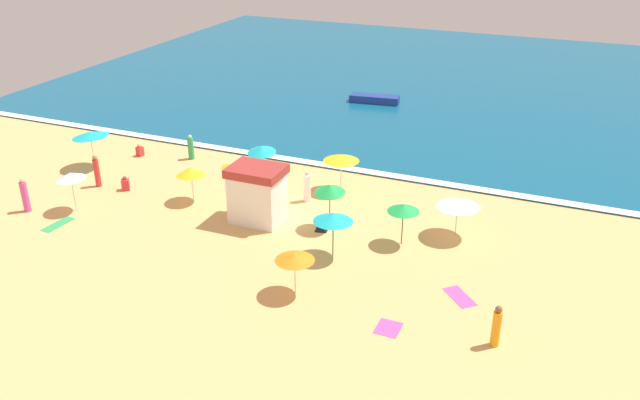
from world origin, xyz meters
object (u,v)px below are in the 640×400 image
(beach_umbrella_8, at_px, (330,189))
(beachgoer_1, at_px, (191,148))
(lifeguard_cabana, at_px, (257,194))
(beach_umbrella_6, at_px, (71,176))
(beach_umbrella_5, at_px, (333,218))
(beach_umbrella_1, at_px, (295,257))
(beachgoer_5, at_px, (307,187))
(beachgoer_6, at_px, (140,150))
(beach_umbrella_9, at_px, (341,158))
(beach_umbrella_2, at_px, (403,208))
(beach_umbrella_3, at_px, (90,134))
(beachgoer_4, at_px, (125,184))
(beachgoer_0, at_px, (97,172))
(small_boat_0, at_px, (374,99))
(beach_umbrella_4, at_px, (191,171))
(beachgoer_3, at_px, (496,327))
(beach_umbrella_7, at_px, (262,149))
(beachgoer_7, at_px, (25,196))

(beach_umbrella_8, distance_m, beachgoer_1, 12.56)
(lifeguard_cabana, bearing_deg, beach_umbrella_6, -163.96)
(beach_umbrella_5, xyz_separation_m, beach_umbrella_8, (-1.15, 2.47, 0.16))
(beach_umbrella_1, relative_size, beachgoer_5, 1.23)
(beachgoer_6, bearing_deg, beach_umbrella_8, -16.83)
(lifeguard_cabana, distance_m, beachgoer_1, 9.70)
(beach_umbrella_9, bearing_deg, beachgoer_6, 179.85)
(lifeguard_cabana, distance_m, beachgoer_5, 3.40)
(beach_umbrella_8, relative_size, beachgoer_5, 1.39)
(beach_umbrella_2, height_order, beach_umbrella_6, beach_umbrella_6)
(beach_umbrella_3, height_order, beachgoer_1, beach_umbrella_3)
(beach_umbrella_9, xyz_separation_m, beachgoer_4, (-11.06, -4.54, -1.60))
(beach_umbrella_8, bearing_deg, beachgoer_0, -178.65)
(beach_umbrella_1, xyz_separation_m, small_boat_0, (-5.36, 26.48, -1.35))
(lifeguard_cabana, xyz_separation_m, beach_umbrella_4, (-4.27, 0.68, 0.23))
(beach_umbrella_4, distance_m, beach_umbrella_5, 9.41)
(beach_umbrella_1, distance_m, beach_umbrella_6, 14.00)
(beach_umbrella_6, bearing_deg, beachgoer_1, 79.54)
(beach_umbrella_1, distance_m, beach_umbrella_4, 10.58)
(beach_umbrella_8, bearing_deg, beachgoer_6, 163.17)
(beach_umbrella_9, relative_size, beachgoer_5, 1.30)
(beach_umbrella_8, bearing_deg, beachgoer_4, -179.24)
(beach_umbrella_4, bearing_deg, beach_umbrella_8, -0.49)
(beachgoer_1, distance_m, beachgoer_3, 23.33)
(beach_umbrella_7, height_order, beach_umbrella_9, beach_umbrella_9)
(beach_umbrella_4, xyz_separation_m, beach_umbrella_6, (-5.01, -3.34, 0.24))
(beachgoer_3, xyz_separation_m, beachgoer_4, (-21.16, 6.03, -0.47))
(beachgoer_4, xyz_separation_m, beachgoer_6, (-2.44, 4.58, 0.00))
(beach_umbrella_8, xyz_separation_m, beachgoer_1, (-11.34, 5.23, -1.40))
(beach_umbrella_4, distance_m, small_boat_0, 20.83)
(beach_umbrella_6, relative_size, beachgoer_0, 1.18)
(beach_umbrella_1, xyz_separation_m, beachgoer_1, (-12.18, 11.12, -1.01))
(beach_umbrella_3, distance_m, beachgoer_4, 4.62)
(beachgoer_1, height_order, beachgoer_7, beachgoer_7)
(beach_umbrella_8, relative_size, beachgoer_6, 2.96)
(beach_umbrella_1, bearing_deg, beach_umbrella_6, 169.21)
(beach_umbrella_2, distance_m, beach_umbrella_8, 3.72)
(lifeguard_cabana, relative_size, beach_umbrella_8, 1.20)
(beach_umbrella_5, distance_m, beachgoer_5, 6.09)
(beach_umbrella_5, bearing_deg, beach_umbrella_3, 165.95)
(beachgoer_0, xyz_separation_m, beachgoer_7, (-1.29, -3.98, -0.03))
(beach_umbrella_5, xyz_separation_m, beachgoer_4, (-13.31, 2.31, -1.62))
(beach_umbrella_5, xyz_separation_m, beach_umbrella_7, (-6.96, 6.56, -0.13))
(beach_umbrella_7, bearing_deg, beach_umbrella_4, -117.48)
(beach_umbrella_1, height_order, beachgoer_6, beach_umbrella_1)
(beachgoer_1, relative_size, beachgoer_6, 1.93)
(beachgoer_5, height_order, small_boat_0, beachgoer_5)
(beach_umbrella_9, bearing_deg, beachgoer_4, -157.68)
(beachgoer_5, bearing_deg, beachgoer_1, 162.85)
(beachgoer_6, bearing_deg, small_boat_0, 58.07)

